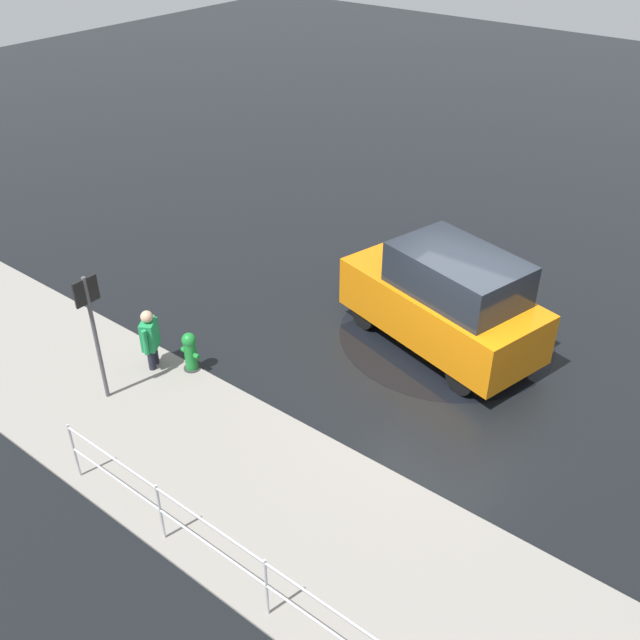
{
  "coord_description": "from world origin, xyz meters",
  "views": [
    {
      "loc": [
        -4.5,
        9.41,
        7.91
      ],
      "look_at": [
        2.07,
        1.02,
        0.9
      ],
      "focal_mm": 40.0,
      "sensor_mm": 36.0,
      "label": 1
    }
  ],
  "objects_px": {
    "pedestrian": "(150,337)",
    "sign_post": "(92,322)",
    "moving_hatchback": "(445,300)",
    "fire_hydrant": "(190,352)"
  },
  "relations": [
    {
      "from": "pedestrian",
      "to": "sign_post",
      "type": "distance_m",
      "value": 1.4
    },
    {
      "from": "pedestrian",
      "to": "fire_hydrant",
      "type": "bearing_deg",
      "value": -148.55
    },
    {
      "from": "pedestrian",
      "to": "moving_hatchback",
      "type": "bearing_deg",
      "value": -134.52
    },
    {
      "from": "moving_hatchback",
      "to": "fire_hydrant",
      "type": "relative_size",
      "value": 5.24
    },
    {
      "from": "moving_hatchback",
      "to": "sign_post",
      "type": "bearing_deg",
      "value": 52.69
    },
    {
      "from": "fire_hydrant",
      "to": "sign_post",
      "type": "relative_size",
      "value": 0.33
    },
    {
      "from": "fire_hydrant",
      "to": "pedestrian",
      "type": "relative_size",
      "value": 0.66
    },
    {
      "from": "moving_hatchback",
      "to": "sign_post",
      "type": "xyz_separation_m",
      "value": [
        3.75,
        4.91,
        0.55
      ]
    },
    {
      "from": "pedestrian",
      "to": "sign_post",
      "type": "height_order",
      "value": "sign_post"
    },
    {
      "from": "sign_post",
      "to": "pedestrian",
      "type": "bearing_deg",
      "value": -88.34
    }
  ]
}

